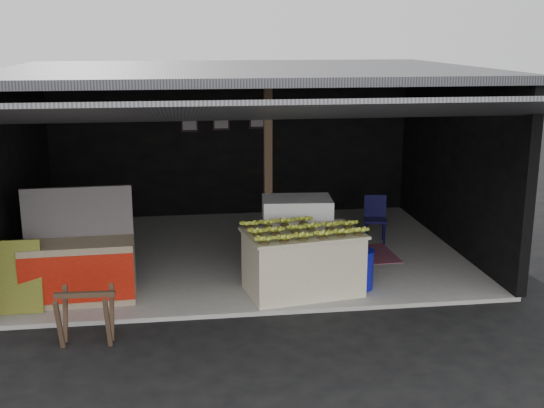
{
  "coord_description": "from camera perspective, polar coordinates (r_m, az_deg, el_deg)",
  "views": [
    {
      "loc": [
        -1.02,
        -8.06,
        3.54
      ],
      "look_at": [
        0.31,
        1.49,
        1.1
      ],
      "focal_mm": 45.0,
      "sensor_mm": 36.0,
      "label": 1
    }
  ],
  "objects": [
    {
      "name": "sawhorse",
      "position": [
        8.21,
        -15.32,
        -8.71
      ],
      "size": [
        0.69,
        0.61,
        0.66
      ],
      "rotation": [
        0.0,
        0.0,
        -0.05
      ],
      "color": "#483224",
      "rests_on": "ground"
    },
    {
      "name": "banana_pile",
      "position": [
        9.18,
        2.64,
        -1.83
      ],
      "size": [
        1.56,
        1.09,
        0.17
      ],
      "primitive_type": null,
      "rotation": [
        0.0,
        0.0,
        0.16
      ],
      "color": "yellow",
      "rests_on": "banana_table"
    },
    {
      "name": "picture_frames",
      "position": [
        13.08,
        -4.13,
        7.09
      ],
      "size": [
        1.62,
        0.04,
        0.46
      ],
      "color": "black",
      "rests_on": "shophouse"
    },
    {
      "name": "water_barrel",
      "position": [
        9.59,
        7.39,
        -5.52
      ],
      "size": [
        0.36,
        0.36,
        0.53
      ],
      "primitive_type": "cylinder",
      "color": "#0D1199",
      "rests_on": "concrete_slab"
    },
    {
      "name": "concrete_slab",
      "position": [
        11.18,
        -2.27,
        -4.12
      ],
      "size": [
        7.0,
        5.0,
        0.06
      ],
      "primitive_type": "cube",
      "color": "gray",
      "rests_on": "ground"
    },
    {
      "name": "shophouse",
      "position": [
        11.02,
        -2.53,
        6.67
      ],
      "size": [
        7.4,
        7.29,
        3.02
      ],
      "color": "black",
      "rests_on": "ground"
    },
    {
      "name": "green_signboard",
      "position": [
        9.22,
        -20.64,
        -5.76
      ],
      "size": [
        0.64,
        0.16,
        0.95
      ],
      "primitive_type": "cube",
      "rotation": [
        -0.12,
        0.0,
        0.0
      ],
      "color": "black",
      "rests_on": "concrete_slab"
    },
    {
      "name": "white_crate",
      "position": [
        10.14,
        2.09,
        -2.57
      ],
      "size": [
        1.06,
        0.76,
        1.12
      ],
      "rotation": [
        0.0,
        0.0,
        -0.08
      ],
      "color": "white",
      "rests_on": "concrete_slab"
    },
    {
      "name": "neighbor_stall",
      "position": [
        9.41,
        -15.83,
        -5.15
      ],
      "size": [
        1.46,
        0.7,
        1.49
      ],
      "rotation": [
        0.0,
        0.0,
        0.03
      ],
      "color": "#998466",
      "rests_on": "concrete_slab"
    },
    {
      "name": "ground",
      "position": [
        8.86,
        -0.64,
        -9.34
      ],
      "size": [
        80.0,
        80.0,
        0.0
      ],
      "primitive_type": "plane",
      "color": "black",
      "rests_on": "ground"
    },
    {
      "name": "magenta_rug",
      "position": [
        11.02,
        6.38,
        -4.28
      ],
      "size": [
        1.53,
        1.04,
        0.01
      ],
      "primitive_type": "cube",
      "rotation": [
        0.0,
        0.0,
        0.03
      ],
      "color": "maroon",
      "rests_on": "concrete_slab"
    },
    {
      "name": "plastic_chair",
      "position": [
        11.71,
        8.63,
        -0.91
      ],
      "size": [
        0.44,
        0.44,
        0.79
      ],
      "rotation": [
        0.0,
        0.0,
        -0.2
      ],
      "color": "#0A0936",
      "rests_on": "concrete_slab"
    },
    {
      "name": "banana_table",
      "position": [
        9.34,
        2.61,
        -4.86
      ],
      "size": [
        1.7,
        1.2,
        0.86
      ],
      "rotation": [
        0.0,
        0.0,
        0.16
      ],
      "color": "silver",
      "rests_on": "concrete_slab"
    }
  ]
}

